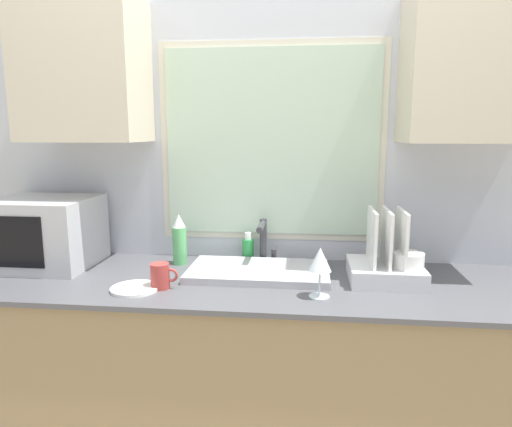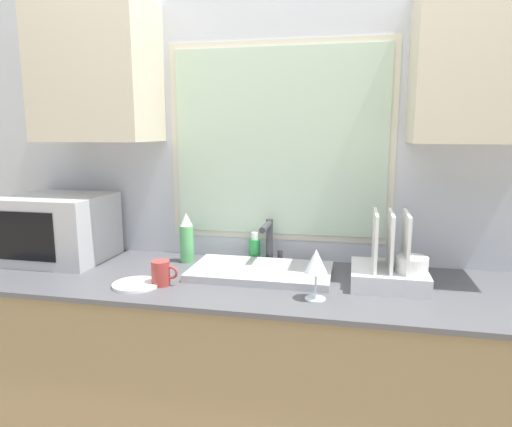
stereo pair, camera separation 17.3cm
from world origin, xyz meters
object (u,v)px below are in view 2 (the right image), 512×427
Objects in this scene: soap_bottle at (255,249)px; mug_near_sink at (161,273)px; microwave at (59,228)px; spray_bottle at (187,238)px; wine_glass at (316,263)px; faucet at (269,237)px; dish_rack at (391,268)px.

mug_near_sink is at bearing -124.85° from soap_bottle.
microwave reaches higher than mug_near_sink.
wine_glass is at bearing -29.97° from spray_bottle.
soap_bottle is (0.30, 0.08, -0.05)m from spray_bottle.
mug_near_sink is (-0.36, -0.38, -0.07)m from faucet.
spray_bottle is at bearing 170.71° from dish_rack.
soap_bottle is at bearing 126.06° from wine_glass.
faucet is 0.47m from wine_glass.
soap_bottle is 0.55m from wine_glass.
faucet reaches higher than wine_glass.
spray_bottle reaches higher than faucet.
microwave is 0.60m from spray_bottle.
dish_rack is at bearing 37.44° from wine_glass.
faucet reaches higher than mug_near_sink.
soap_bottle is at bearing 14.57° from spray_bottle.
wine_glass is (0.60, -0.03, 0.09)m from mug_near_sink.
mug_near_sink is at bearing -133.85° from faucet.
microwave is 1.25m from wine_glass.
faucet is 1.09× the size of wine_glass.
wine_glass is at bearing -12.58° from microwave.
spray_bottle is (-0.90, 0.15, 0.04)m from dish_rack.
dish_rack is at bearing 11.84° from mug_near_sink.
dish_rack is at bearing -9.29° from spray_bottle.
dish_rack is (0.52, -0.19, -0.05)m from faucet.
microwave is at bearing 158.28° from mug_near_sink.
microwave is at bearing -171.78° from spray_bottle.
wine_glass is at bearing -2.57° from mug_near_sink.
mug_near_sink is (-0.28, -0.41, -0.01)m from soap_bottle.
spray_bottle is 1.70× the size of soap_bottle.
mug_near_sink is at bearing 177.43° from wine_glass.
microwave is at bearing 177.68° from dish_rack.
spray_bottle reaches higher than soap_bottle.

